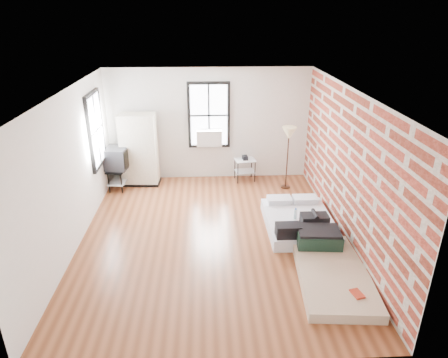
{
  "coord_description": "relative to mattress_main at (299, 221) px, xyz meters",
  "views": [
    {
      "loc": [
        -0.09,
        -6.66,
        4.1
      ],
      "look_at": [
        0.25,
        0.3,
        1.09
      ],
      "focal_mm": 32.0,
      "sensor_mm": 36.0,
      "label": 1
    }
  ],
  "objects": [
    {
      "name": "ground",
      "position": [
        -1.75,
        -0.25,
        -0.15
      ],
      "size": [
        6.0,
        6.0,
        0.0
      ],
      "primitive_type": "plane",
      "color": "#5F3019",
      "rests_on": "ground"
    },
    {
      "name": "room_shell",
      "position": [
        -1.51,
        0.11,
        1.58
      ],
      "size": [
        5.02,
        6.02,
        2.8
      ],
      "color": "silver",
      "rests_on": "ground"
    },
    {
      "name": "mattress_main",
      "position": [
        0.0,
        0.0,
        0.0
      ],
      "size": [
        1.3,
        1.76,
        0.57
      ],
      "rotation": [
        0.0,
        0.0,
        0.0
      ],
      "color": "white",
      "rests_on": "ground"
    },
    {
      "name": "mattress_bare",
      "position": [
        0.19,
        -1.44,
        -0.02
      ],
      "size": [
        1.28,
        2.19,
        0.45
      ],
      "rotation": [
        0.0,
        0.0,
        -0.08
      ],
      "color": "tan",
      "rests_on": "ground"
    },
    {
      "name": "wardrobe",
      "position": [
        -3.46,
        2.4,
        0.73
      ],
      "size": [
        0.93,
        0.57,
        1.78
      ],
      "rotation": [
        0.0,
        0.0,
        -0.06
      ],
      "color": "black",
      "rests_on": "ground"
    },
    {
      "name": "side_table",
      "position": [
        -0.85,
        2.47,
        0.29
      ],
      "size": [
        0.56,
        0.47,
        0.66
      ],
      "rotation": [
        0.0,
        0.0,
        0.15
      ],
      "color": "black",
      "rests_on": "ground"
    },
    {
      "name": "floor_lamp",
      "position": [
        0.11,
        1.97,
        1.15
      ],
      "size": [
        0.33,
        0.33,
        1.54
      ],
      "color": "#311B10",
      "rests_on": "ground"
    },
    {
      "name": "tv_stand",
      "position": [
        -3.96,
        2.15,
        0.59
      ],
      "size": [
        0.59,
        0.78,
        1.04
      ],
      "rotation": [
        0.0,
        0.0,
        -0.13
      ],
      "color": "black",
      "rests_on": "ground"
    }
  ]
}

